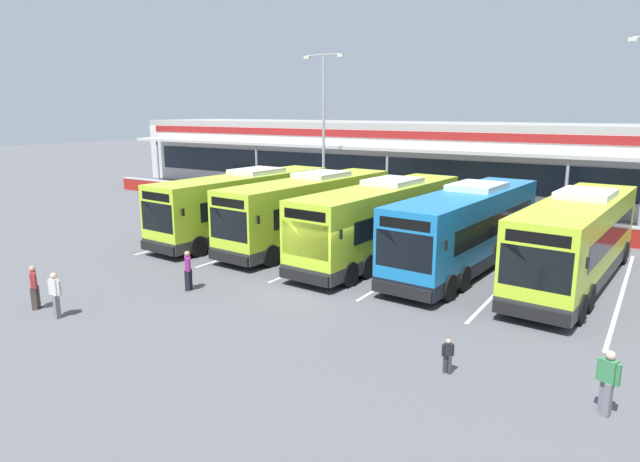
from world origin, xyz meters
The scene contains 20 objects.
ground_plane centered at (0.00, 0.00, 0.00)m, with size 200.00×200.00×0.00m, color #56565B.
terminal_building centered at (0.00, 26.91, 3.01)m, with size 70.00×13.00×6.00m.
red_barrier_wall centered at (0.00, 14.50, 0.56)m, with size 60.00×0.40×1.10m.
coach_bus_leftmost centered at (-8.43, 5.66, 1.79)m, with size 3.62×12.30×3.78m.
coach_bus_left_centre centered at (-4.35, 6.15, 1.79)m, with size 3.62×12.30×3.78m.
coach_bus_centre centered at (0.12, 5.60, 1.79)m, with size 3.62×12.30×3.78m.
coach_bus_right_centre centered at (4.12, 6.08, 1.79)m, with size 3.62×12.30×3.78m.
coach_bus_rightmost centered at (8.63, 6.27, 1.79)m, with size 3.62×12.30×3.78m.
bay_stripe_far_west centered at (-10.50, 6.00, 0.00)m, with size 0.14×13.00×0.01m, color silver.
bay_stripe_west centered at (-6.30, 6.00, 0.00)m, with size 0.14×13.00×0.01m, color silver.
bay_stripe_mid_west centered at (-2.10, 6.00, 0.00)m, with size 0.14×13.00×0.01m, color silver.
bay_stripe_centre centered at (2.10, 6.00, 0.00)m, with size 0.14×13.00×0.01m, color silver.
bay_stripe_mid_east centered at (6.30, 6.00, 0.00)m, with size 0.14×13.00×0.01m, color silver.
bay_stripe_east centered at (10.50, 6.00, 0.00)m, with size 0.14×13.00×0.01m, color silver.
pedestrian_with_handbag centered at (-4.22, -2.95, 0.86)m, with size 0.56×0.58×1.62m.
pedestrian_in_dark_coat centered at (-7.33, -7.46, 0.87)m, with size 0.51×0.41×1.62m.
pedestrian_child centered at (6.97, -4.27, 0.54)m, with size 0.30×0.24×1.00m.
pedestrian_near_bin centered at (10.84, -4.28, 0.87)m, with size 0.53×0.38×1.62m.
pedestrian_approaching_bus centered at (-5.90, -7.54, 0.87)m, with size 0.54×0.30×1.62m.
lamp_post_west centered at (-10.06, 16.57, 6.29)m, with size 3.24×0.28×11.00m.
Camera 1 is at (11.45, -17.83, 7.07)m, focal length 30.79 mm.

